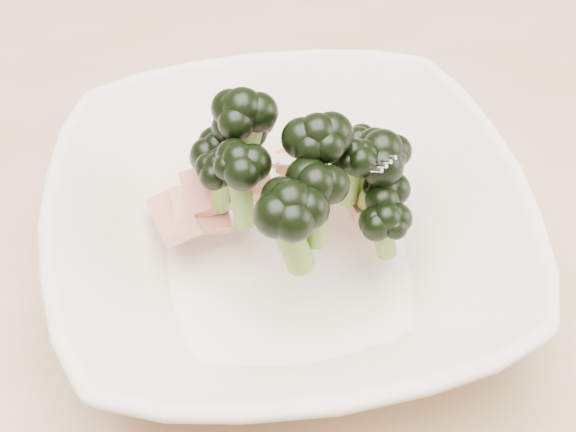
% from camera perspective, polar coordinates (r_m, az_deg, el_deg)
% --- Properties ---
extents(dining_table, '(1.20, 0.80, 0.75)m').
position_cam_1_polar(dining_table, '(0.59, -8.79, -11.64)').
color(dining_table, tan).
rests_on(dining_table, ground).
extents(broccoli_dish, '(0.31, 0.31, 0.13)m').
position_cam_1_polar(broccoli_dish, '(0.48, 0.10, -0.67)').
color(broccoli_dish, beige).
rests_on(broccoli_dish, dining_table).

